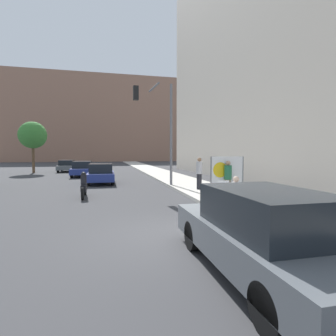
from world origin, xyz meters
name	(u,v)px	position (x,y,z in m)	size (l,w,h in m)	color
ground_plane	(177,236)	(0.00, 0.00, 0.00)	(160.00, 160.00, 0.00)	#38383A
sidewalk_curb	(173,178)	(3.66, 15.00, 0.07)	(3.22, 90.00, 0.14)	#B7B2A8
building_backdrop_far	(106,120)	(-2.00, 69.79, 11.42)	(52.00, 12.00, 22.84)	#936B56
building_backdrop_right	(280,43)	(12.95, 13.93, 11.64)	(10.00, 32.00, 23.29)	#BCB2A3
seated_protester	(236,192)	(2.80, 2.16, 0.76)	(0.94, 0.77, 1.17)	#474C56
jogger_on_sidewalk	(228,179)	(3.64, 4.58, 0.99)	(0.34, 0.34, 1.67)	#756651
pedestrian_behind	(199,173)	(3.24, 7.32, 1.05)	(0.34, 0.34, 1.77)	black
protest_banner	(227,175)	(3.68, 4.77, 1.12)	(1.67, 0.06, 1.86)	slate
traffic_light_pole	(159,118)	(1.44, 9.69, 4.35)	(2.48, 2.25, 6.36)	slate
parked_car_curbside	(262,233)	(0.87, -2.46, 0.76)	(1.76, 4.55, 1.54)	#565B60
car_on_road_nearest	(101,174)	(-2.20, 12.78, 0.71)	(1.80, 4.12, 1.42)	navy
car_on_road_midblock	(83,169)	(-4.02, 19.13, 0.71)	(1.86, 4.37, 1.42)	navy
car_on_road_distant	(67,166)	(-6.40, 26.10, 0.69)	(1.75, 4.17, 1.37)	#565B60
motorcycle_on_road	(84,186)	(-2.87, 6.79, 0.54)	(0.28, 2.06, 1.25)	black
street_tree_midblock	(33,135)	(-9.65, 24.77, 4.12)	(2.92, 2.92, 5.61)	brown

